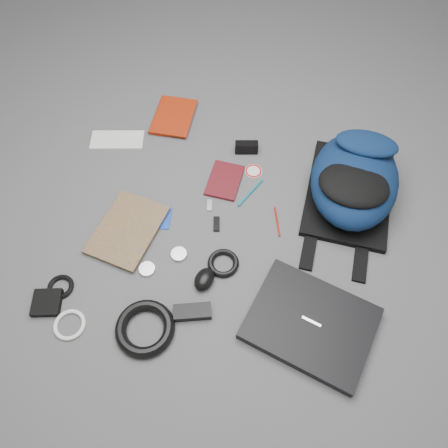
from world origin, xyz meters
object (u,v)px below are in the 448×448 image
(dvd_case, at_px, (225,180))
(power_brick, at_px, (192,312))
(laptop, at_px, (310,323))
(comic_book, at_px, (102,221))
(pouch, at_px, (47,303))
(mouse, at_px, (204,279))
(backpack, at_px, (354,179))
(textbook_red, at_px, (155,114))
(compact_camera, at_px, (246,147))

(dvd_case, xyz_separation_m, power_brick, (0.07, -0.55, 0.01))
(laptop, bearing_deg, comic_book, 179.53)
(dvd_case, bearing_deg, pouch, -124.08)
(mouse, bearing_deg, laptop, 2.16)
(dvd_case, bearing_deg, mouse, -83.98)
(power_brick, bearing_deg, laptop, -10.60)
(backpack, xyz_separation_m, power_brick, (-0.40, -0.63, -0.09))
(laptop, bearing_deg, dvd_case, 143.32)
(backpack, relative_size, textbook_red, 2.20)
(compact_camera, distance_m, power_brick, 0.72)
(comic_book, height_order, pouch, pouch)
(laptop, xyz_separation_m, dvd_case, (-0.44, 0.47, -0.01))
(pouch, bearing_deg, compact_camera, 62.26)
(comic_book, xyz_separation_m, mouse, (0.44, -0.11, 0.01))
(textbook_red, relative_size, power_brick, 1.82)
(backpack, xyz_separation_m, comic_book, (-0.84, -0.40, -0.09))
(comic_book, bearing_deg, mouse, -9.42)
(backpack, xyz_separation_m, dvd_case, (-0.47, -0.08, -0.10))
(compact_camera, relative_size, mouse, 1.05)
(mouse, bearing_deg, dvd_case, 106.87)
(laptop, distance_m, textbook_red, 1.10)
(backpack, height_order, comic_book, backpack)
(compact_camera, height_order, pouch, compact_camera)
(compact_camera, distance_m, mouse, 0.60)
(compact_camera, height_order, mouse, compact_camera)
(backpack, relative_size, pouch, 5.32)
(backpack, bearing_deg, dvd_case, -173.35)
(textbook_red, distance_m, power_brick, 0.91)
(laptop, bearing_deg, compact_camera, 132.20)
(dvd_case, distance_m, pouch, 0.78)
(backpack, distance_m, laptop, 0.56)
(comic_book, bearing_deg, dvd_case, 45.23)
(mouse, bearing_deg, pouch, -145.24)
(laptop, distance_m, mouse, 0.38)
(comic_book, bearing_deg, pouch, -90.59)
(backpack, xyz_separation_m, pouch, (-0.87, -0.75, -0.09))
(mouse, relative_size, power_brick, 0.71)
(backpack, relative_size, compact_camera, 5.31)
(backpack, distance_m, dvd_case, 0.49)
(comic_book, distance_m, compact_camera, 0.64)
(textbook_red, height_order, pouch, same)
(mouse, bearing_deg, backpack, 59.69)
(laptop, distance_m, pouch, 0.87)
(compact_camera, bearing_deg, pouch, -135.71)
(backpack, relative_size, mouse, 5.59)
(dvd_case, distance_m, mouse, 0.43)
(textbook_red, distance_m, pouch, 0.91)
(laptop, distance_m, compact_camera, 0.76)
(backpack, bearing_deg, laptop, -96.63)
(dvd_case, relative_size, mouse, 1.96)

